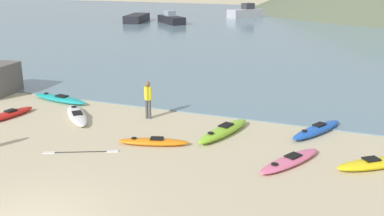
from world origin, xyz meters
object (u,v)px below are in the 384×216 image
(moored_boat_2, at_px, (171,19))
(loose_paddle, at_px, (81,152))
(moored_boat_0, at_px, (137,18))
(kayak_on_sand_0, at_px, (317,130))
(person_near_waterline, at_px, (148,97))
(kayak_on_sand_3, at_px, (224,131))
(kayak_on_sand_5, at_px, (374,163))
(moored_boat_1, at_px, (245,13))
(kayak_on_sand_4, at_px, (153,142))
(kayak_on_sand_1, at_px, (8,115))
(kayak_on_sand_6, at_px, (60,99))
(kayak_on_sand_7, at_px, (290,161))
(kayak_on_sand_2, at_px, (77,115))

(moored_boat_2, xyz_separation_m, loose_paddle, (14.44, -40.12, -0.59))
(moored_boat_0, xyz_separation_m, moored_boat_2, (4.93, 0.06, 0.07))
(kayak_on_sand_0, relative_size, moored_boat_0, 0.54)
(person_near_waterline, relative_size, moored_boat_0, 0.29)
(loose_paddle, bearing_deg, kayak_on_sand_3, 40.80)
(kayak_on_sand_5, bearing_deg, moored_boat_1, 110.17)
(kayak_on_sand_0, distance_m, moored_boat_2, 41.37)
(kayak_on_sand_5, bearing_deg, moored_boat_2, 123.19)
(kayak_on_sand_4, bearing_deg, moored_boat_0, 119.32)
(kayak_on_sand_5, distance_m, person_near_waterline, 9.86)
(kayak_on_sand_1, xyz_separation_m, kayak_on_sand_5, (15.67, 0.29, 0.03))
(kayak_on_sand_6, xyz_separation_m, kayak_on_sand_7, (12.42, -3.47, -0.03))
(kayak_on_sand_4, bearing_deg, kayak_on_sand_3, 43.57)
(kayak_on_sand_1, height_order, kayak_on_sand_7, kayak_on_sand_1)
(kayak_on_sand_5, relative_size, moored_boat_2, 0.55)
(kayak_on_sand_5, height_order, kayak_on_sand_6, kayak_on_sand_5)
(kayak_on_sand_2, height_order, kayak_on_sand_4, kayak_on_sand_2)
(kayak_on_sand_2, distance_m, moored_boat_1, 47.93)
(kayak_on_sand_4, distance_m, kayak_on_sand_7, 5.24)
(moored_boat_0, xyz_separation_m, moored_boat_1, (11.71, 10.94, 0.23))
(kayak_on_sand_0, height_order, kayak_on_sand_7, kayak_on_sand_0)
(kayak_on_sand_4, height_order, loose_paddle, kayak_on_sand_4)
(kayak_on_sand_3, distance_m, kayak_on_sand_7, 3.61)
(moored_boat_1, bearing_deg, kayak_on_sand_3, -75.73)
(kayak_on_sand_4, relative_size, moored_boat_0, 0.47)
(kayak_on_sand_2, bearing_deg, person_near_waterline, 21.10)
(kayak_on_sand_2, distance_m, loose_paddle, 4.22)
(kayak_on_sand_6, height_order, moored_boat_2, moored_boat_2)
(kayak_on_sand_0, distance_m, kayak_on_sand_2, 10.63)
(kayak_on_sand_0, relative_size, loose_paddle, 1.24)
(kayak_on_sand_1, bearing_deg, moored_boat_2, 103.22)
(kayak_on_sand_1, bearing_deg, kayak_on_sand_7, -1.93)
(kayak_on_sand_2, bearing_deg, kayak_on_sand_4, -19.38)
(kayak_on_sand_3, height_order, moored_boat_2, moored_boat_2)
(moored_boat_1, bearing_deg, kayak_on_sand_2, -83.88)
(kayak_on_sand_3, distance_m, kayak_on_sand_6, 9.49)
(kayak_on_sand_4, height_order, kayak_on_sand_6, kayak_on_sand_6)
(kayak_on_sand_3, bearing_deg, kayak_on_sand_2, -176.64)
(moored_boat_2, bearing_deg, moored_boat_0, -179.28)
(person_near_waterline, xyz_separation_m, loose_paddle, (-0.49, -4.52, -0.98))
(kayak_on_sand_3, distance_m, moored_boat_0, 43.37)
(kayak_on_sand_6, height_order, kayak_on_sand_7, kayak_on_sand_6)
(kayak_on_sand_3, height_order, moored_boat_0, moored_boat_0)
(loose_paddle, bearing_deg, person_near_waterline, 83.78)
(kayak_on_sand_6, xyz_separation_m, person_near_waterline, (5.51, -0.77, 0.84))
(kayak_on_sand_6, bearing_deg, kayak_on_sand_4, -26.68)
(kayak_on_sand_4, height_order, kayak_on_sand_7, kayak_on_sand_4)
(kayak_on_sand_2, xyz_separation_m, moored_boat_1, (-5.11, 47.65, 0.62))
(kayak_on_sand_2, distance_m, kayak_on_sand_6, 3.14)
(kayak_on_sand_0, distance_m, kayak_on_sand_6, 12.90)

